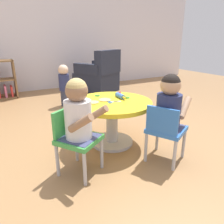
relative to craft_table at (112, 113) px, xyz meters
name	(u,v)px	position (x,y,z in m)	size (l,w,h in m)	color
ground_plane	(112,143)	(0.00, 0.00, -0.34)	(10.00, 10.00, 0.00)	#9E7247
back_wall	(39,21)	(0.00, 3.00, 1.06)	(8.00, 0.12, 2.80)	silver
craft_table	(112,113)	(0.00, 0.00, 0.00)	(0.80, 0.80, 0.47)	silver
child_chair_left	(76,138)	(-0.50, -0.30, -0.04)	(0.42, 0.42, 0.54)	#B7B7BC
seated_child_left	(78,112)	(-0.48, -0.33, 0.19)	(0.42, 0.44, 0.51)	#3F4772
child_chair_right	(165,130)	(0.23, -0.54, -0.04)	(0.40, 0.40, 0.54)	#B7B7BC
seated_child_right	(169,104)	(0.27, -0.52, 0.19)	(0.43, 0.40, 0.51)	#3F4772
armchair_dark	(99,77)	(0.90, 2.15, -0.03)	(0.96, 0.97, 0.85)	#232838
toddler_standing	(64,84)	(-0.01, 1.55, 0.02)	(0.17, 0.17, 0.67)	#33384C
rolling_pin	(120,96)	(0.13, 0.06, 0.15)	(0.06, 0.23, 0.05)	#3F72CC
craft_scissors	(112,102)	(-0.02, -0.04, 0.13)	(0.14, 0.09, 0.01)	silver
playdough_blob_0	(93,102)	(-0.19, 0.03, 0.13)	(0.11, 0.11, 0.01)	#F2CC72
playdough_blob_1	(105,100)	(-0.05, 0.06, 0.13)	(0.12, 0.12, 0.01)	#F2CC72
cookie_cutter_0	(105,111)	(-0.21, -0.24, 0.13)	(0.07, 0.07, 0.01)	#D83FA5
cookie_cutter_1	(119,93)	(0.23, 0.25, 0.13)	(0.06, 0.06, 0.01)	red
cookie_cutter_2	(97,96)	(-0.04, 0.25, 0.13)	(0.06, 0.06, 0.01)	#4CB259
cookie_cutter_3	(127,98)	(0.19, 0.02, 0.13)	(0.06, 0.06, 0.01)	#4CB259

